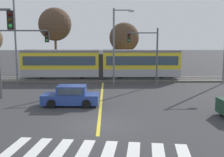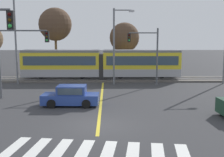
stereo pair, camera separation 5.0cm
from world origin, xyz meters
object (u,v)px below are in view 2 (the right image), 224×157
Objects in this scene: traffic_light_far_right at (147,48)px; street_lamp_centre at (116,42)px; bare_tree_west at (55,25)px; light_rail_tram at (101,63)px; street_lamp_west at (17,36)px; bare_tree_east at (124,38)px; sedan_crossing at (71,96)px; traffic_light_mid_left at (16,50)px.

street_lamp_centre is at bearing 170.49° from traffic_light_far_right.
bare_tree_west is (-7.88, 8.05, 2.15)m from street_lamp_centre.
street_lamp_west is at bearing -163.40° from light_rail_tram.
street_lamp_centre is (-3.29, 0.55, 0.70)m from traffic_light_far_right.
street_lamp_west is 1.33× the size of bare_tree_east.
bare_tree_east is at bearing 102.10° from traffic_light_far_right.
traffic_light_far_right is 0.75× the size of street_lamp_centre.
light_rail_tram is 9.22m from bare_tree_west.
sedan_crossing is at bearing -76.46° from bare_tree_west.
street_lamp_west is at bearing 175.76° from traffic_light_far_right.
bare_tree_east is (1.39, 8.28, 0.42)m from street_lamp_centre.
street_lamp_centre is 1.14× the size of bare_tree_east.
traffic_light_mid_left is 15.22m from bare_tree_west.
street_lamp_centre is 0.90× the size of bare_tree_west.
light_rail_tram is 6.67m from bare_tree_east.
street_lamp_centre is at bearing -99.53° from bare_tree_east.
bare_tree_west reaches higher than sedan_crossing.
traffic_light_far_right is at bearing 28.61° from traffic_light_mid_left.
street_lamp_west is (-2.27, 7.40, 1.24)m from traffic_light_mid_left.
traffic_light_far_right is 13.29m from traffic_light_mid_left.
traffic_light_mid_left is at bearing -122.73° from bare_tree_east.
traffic_light_mid_left is (-6.73, -10.08, 1.97)m from light_rail_tram.
street_lamp_centre reaches higher than bare_tree_east.
light_rail_tram is at bearing 16.60° from street_lamp_west.
bare_tree_east is (3.04, 5.12, 3.00)m from light_rail_tram.
street_lamp_west reaches higher than bare_tree_west.
traffic_light_mid_left is 10.88m from street_lamp_centre.
street_lamp_centre is at bearing -62.45° from light_rail_tram.
street_lamp_west is at bearing -147.06° from bare_tree_east.
street_lamp_centre reaches higher than traffic_light_far_right.
bare_tree_west is (0.50, 14.96, 2.76)m from traffic_light_mid_left.
light_rail_tram is 3.08× the size of traffic_light_mid_left.
street_lamp_west is at bearing -110.11° from bare_tree_west.
bare_tree_west reaches higher than street_lamp_centre.
bare_tree_west is at bearing 134.38° from street_lamp_centre.
street_lamp_west reaches higher than traffic_light_mid_left.
light_rail_tram is 2.28× the size of street_lamp_centre.
bare_tree_west is (-4.23, 17.56, 6.08)m from sedan_crossing.
bare_tree_west is at bearing 88.09° from traffic_light_mid_left.
traffic_light_mid_left is 18.10m from bare_tree_east.
sedan_crossing is 10.92m from street_lamp_centre.
bare_tree_west reaches higher than bare_tree_east.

